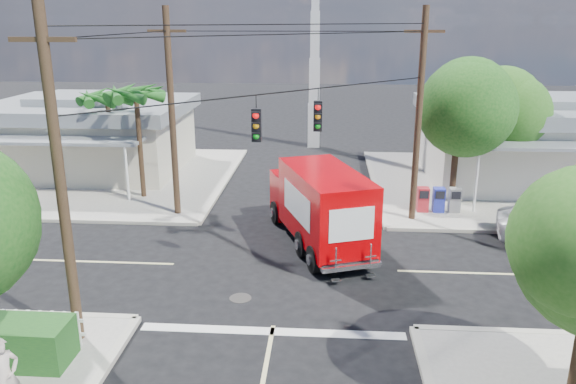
# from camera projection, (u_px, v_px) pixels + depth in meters

# --- Properties ---
(ground) EXTENTS (120.00, 120.00, 0.00)m
(ground) POSITION_uv_depth(u_px,v_px,m) (284.00, 267.00, 19.95)
(ground) COLOR black
(ground) RESTS_ON ground
(sidewalk_ne) EXTENTS (14.12, 14.12, 0.14)m
(sidewalk_ne) POSITION_uv_depth(u_px,v_px,m) (505.00, 186.00, 29.57)
(sidewalk_ne) COLOR gray
(sidewalk_ne) RESTS_ON ground
(sidewalk_nw) EXTENTS (14.12, 14.12, 0.14)m
(sidewalk_nw) POSITION_uv_depth(u_px,v_px,m) (104.00, 178.00, 31.05)
(sidewalk_nw) COLOR gray
(sidewalk_nw) RESTS_ON ground
(road_markings) EXTENTS (32.00, 32.00, 0.01)m
(road_markings) POSITION_uv_depth(u_px,v_px,m) (281.00, 286.00, 18.55)
(road_markings) COLOR beige
(road_markings) RESTS_ON ground
(building_ne) EXTENTS (11.80, 10.20, 4.50)m
(building_ne) POSITION_uv_depth(u_px,v_px,m) (535.00, 140.00, 29.83)
(building_ne) COLOR silver
(building_ne) RESTS_ON sidewalk_ne
(building_nw) EXTENTS (10.80, 10.20, 4.30)m
(building_nw) POSITION_uv_depth(u_px,v_px,m) (92.00, 134.00, 32.00)
(building_nw) COLOR beige
(building_nw) RESTS_ON sidewalk_nw
(radio_tower) EXTENTS (0.80, 0.80, 17.00)m
(radio_tower) POSITION_uv_depth(u_px,v_px,m) (315.00, 64.00, 37.33)
(radio_tower) COLOR silver
(radio_tower) RESTS_ON ground
(tree_ne_front) EXTENTS (4.21, 4.14, 6.66)m
(tree_ne_front) POSITION_uv_depth(u_px,v_px,m) (460.00, 108.00, 24.51)
(tree_ne_front) COLOR #422D1C
(tree_ne_front) RESTS_ON sidewalk_ne
(tree_ne_back) EXTENTS (3.77, 3.66, 5.82)m
(tree_ne_back) POSITION_uv_depth(u_px,v_px,m) (504.00, 113.00, 26.60)
(tree_ne_back) COLOR #422D1C
(tree_ne_back) RESTS_ON sidewalk_ne
(palm_nw_front) EXTENTS (3.01, 3.08, 5.59)m
(palm_nw_front) POSITION_uv_depth(u_px,v_px,m) (136.00, 96.00, 26.13)
(palm_nw_front) COLOR #422D1C
(palm_nw_front) RESTS_ON sidewalk_nw
(palm_nw_back) EXTENTS (3.01, 3.08, 5.19)m
(palm_nw_back) POSITION_uv_depth(u_px,v_px,m) (107.00, 99.00, 27.81)
(palm_nw_back) COLOR #422D1C
(palm_nw_back) RESTS_ON sidewalk_nw
(utility_poles) EXTENTS (12.00, 10.68, 9.00)m
(utility_poles) POSITION_uv_depth(u_px,v_px,m) (243.00, 129.00, 20.22)
(utility_poles) COLOR #473321
(utility_poles) RESTS_ON ground
(vending_boxes) EXTENTS (1.90, 0.50, 1.10)m
(vending_boxes) POSITION_uv_depth(u_px,v_px,m) (439.00, 200.00, 25.22)
(vending_boxes) COLOR #AE1F28
(vending_boxes) RESTS_ON sidewalk_ne
(delivery_truck) EXTENTS (4.43, 7.47, 3.11)m
(delivery_truck) POSITION_uv_depth(u_px,v_px,m) (319.00, 205.00, 21.63)
(delivery_truck) COLOR black
(delivery_truck) RESTS_ON ground
(parked_car) EXTENTS (5.80, 3.70, 1.49)m
(parked_car) POSITION_uv_depth(u_px,v_px,m) (570.00, 228.00, 21.64)
(parked_car) COLOR silver
(parked_car) RESTS_ON ground
(pedestrian) EXTENTS (0.72, 0.82, 1.88)m
(pedestrian) POSITION_uv_depth(u_px,v_px,m) (5.00, 377.00, 12.05)
(pedestrian) COLOR beige
(pedestrian) RESTS_ON sidewalk_sw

